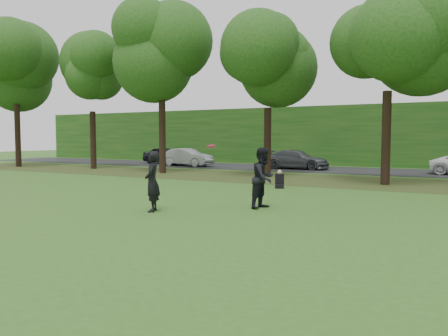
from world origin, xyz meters
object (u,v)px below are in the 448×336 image
player_right (264,178)px  frisbee (211,146)px  player_left (152,181)px  seated_person (280,181)px

player_right → frisbee: 2.19m
player_right → frisbee: (-1.08, -1.58, 1.06)m
player_left → frisbee: frisbee is taller
player_right → seated_person: 6.14m
player_left → player_right: bearing=100.6°
seated_person → frisbee: bearing=-105.6°
frisbee → seated_person: size_ratio=0.40×
player_left → seated_person: (1.11, 8.15, -0.65)m
player_left → seated_person: bearing=143.7°
frisbee → seated_person: frisbee is taller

